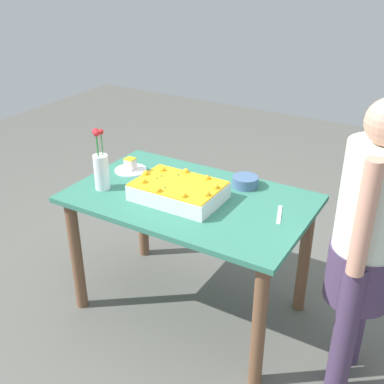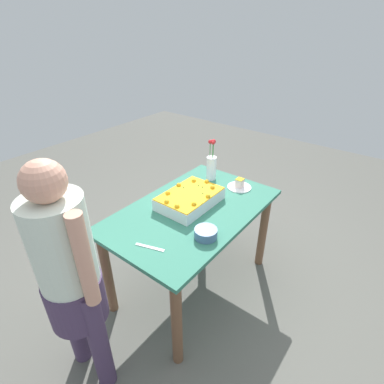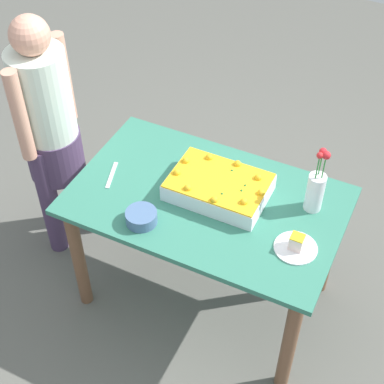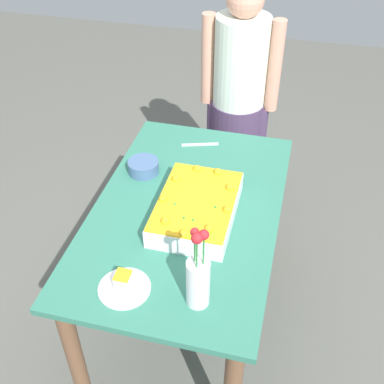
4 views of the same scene
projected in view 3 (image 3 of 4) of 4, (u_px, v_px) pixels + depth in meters
The scene contains 8 objects.
ground_plane at pixel (204, 293), 3.41m from camera, with size 8.00×8.00×0.00m, color #5D5D56.
dining_table at pixel (206, 218), 2.96m from camera, with size 1.33×0.82×0.78m.
sheet_cake at pixel (219, 187), 2.85m from camera, with size 0.47×0.32×0.12m.
serving_plate_with_slice at pixel (296, 245), 2.62m from camera, with size 0.20×0.20×0.08m.
cake_knife at pixel (112, 175), 2.98m from camera, with size 0.19×0.02×0.00m, color silver.
flower_vase at pixel (316, 189), 2.73m from camera, with size 0.08×0.08×0.36m.
fruit_bowl at pixel (141, 217), 2.73m from camera, with size 0.15×0.15×0.06m, color #496792.
person_standing at pixel (49, 125), 3.15m from camera, with size 0.31×0.45×1.49m.
Camera 3 is at (0.82, -1.84, 2.81)m, focal length 55.00 mm.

